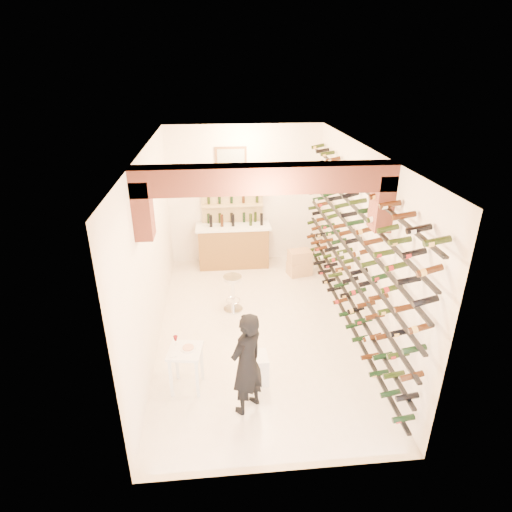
{
  "coord_description": "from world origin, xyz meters",
  "views": [
    {
      "loc": [
        -0.65,
        -6.45,
        4.42
      ],
      "look_at": [
        0.0,
        0.3,
        1.3
      ],
      "focal_mm": 29.75,
      "sensor_mm": 36.0,
      "label": 1
    }
  ],
  "objects_px": {
    "wine_rack": "(347,246)",
    "white_stool": "(256,368)",
    "back_counter": "(234,245)",
    "chrome_barstool": "(233,291)",
    "tasting_table": "(185,356)",
    "person": "(247,364)",
    "crate_lower": "(299,268)"
  },
  "relations": [
    {
      "from": "back_counter",
      "to": "chrome_barstool",
      "type": "bearing_deg",
      "value": -93.27
    },
    {
      "from": "wine_rack",
      "to": "white_stool",
      "type": "distance_m",
      "value": 2.56
    },
    {
      "from": "back_counter",
      "to": "tasting_table",
      "type": "distance_m",
      "value": 4.19
    },
    {
      "from": "crate_lower",
      "to": "wine_rack",
      "type": "bearing_deg",
      "value": -79.45
    },
    {
      "from": "wine_rack",
      "to": "person",
      "type": "relative_size",
      "value": 3.72
    },
    {
      "from": "white_stool",
      "to": "crate_lower",
      "type": "relative_size",
      "value": 0.89
    },
    {
      "from": "white_stool",
      "to": "person",
      "type": "relative_size",
      "value": 0.29
    },
    {
      "from": "wine_rack",
      "to": "crate_lower",
      "type": "bearing_deg",
      "value": 100.55
    },
    {
      "from": "back_counter",
      "to": "tasting_table",
      "type": "relative_size",
      "value": 2.06
    },
    {
      "from": "white_stool",
      "to": "tasting_table",
      "type": "bearing_deg",
      "value": -176.94
    },
    {
      "from": "person",
      "to": "chrome_barstool",
      "type": "relative_size",
      "value": 2.1
    },
    {
      "from": "back_counter",
      "to": "person",
      "type": "relative_size",
      "value": 1.11
    },
    {
      "from": "white_stool",
      "to": "person",
      "type": "xyz_separation_m",
      "value": [
        -0.17,
        -0.56,
        0.54
      ]
    },
    {
      "from": "person",
      "to": "chrome_barstool",
      "type": "bearing_deg",
      "value": -131.88
    },
    {
      "from": "back_counter",
      "to": "crate_lower",
      "type": "bearing_deg",
      "value": -23.13
    },
    {
      "from": "wine_rack",
      "to": "chrome_barstool",
      "type": "distance_m",
      "value": 2.34
    },
    {
      "from": "white_stool",
      "to": "crate_lower",
      "type": "height_order",
      "value": "white_stool"
    },
    {
      "from": "tasting_table",
      "to": "crate_lower",
      "type": "distance_m",
      "value": 4.21
    },
    {
      "from": "wine_rack",
      "to": "white_stool",
      "type": "bearing_deg",
      "value": -140.73
    },
    {
      "from": "tasting_table",
      "to": "crate_lower",
      "type": "bearing_deg",
      "value": 64.45
    },
    {
      "from": "white_stool",
      "to": "chrome_barstool",
      "type": "xyz_separation_m",
      "value": [
        -0.24,
        2.04,
        0.2
      ]
    },
    {
      "from": "white_stool",
      "to": "back_counter",
      "type": "bearing_deg",
      "value": 91.86
    },
    {
      "from": "person",
      "to": "crate_lower",
      "type": "relative_size",
      "value": 3.03
    },
    {
      "from": "person",
      "to": "wine_rack",
      "type": "bearing_deg",
      "value": -177.4
    },
    {
      "from": "white_stool",
      "to": "person",
      "type": "bearing_deg",
      "value": -107.15
    },
    {
      "from": "back_counter",
      "to": "chrome_barstool",
      "type": "height_order",
      "value": "back_counter"
    },
    {
      "from": "tasting_table",
      "to": "chrome_barstool",
      "type": "distance_m",
      "value": 2.24
    },
    {
      "from": "back_counter",
      "to": "crate_lower",
      "type": "height_order",
      "value": "back_counter"
    },
    {
      "from": "tasting_table",
      "to": "person",
      "type": "distance_m",
      "value": 1.01
    },
    {
      "from": "chrome_barstool",
      "to": "person",
      "type": "bearing_deg",
      "value": -88.38
    },
    {
      "from": "chrome_barstool",
      "to": "crate_lower",
      "type": "relative_size",
      "value": 1.44
    },
    {
      "from": "person",
      "to": "crate_lower",
      "type": "height_order",
      "value": "person"
    }
  ]
}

